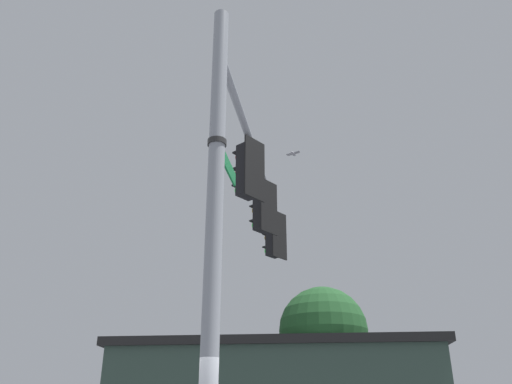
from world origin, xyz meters
The scene contains 8 objects.
signal_pole centered at (0.00, 0.00, 3.86)m, with size 0.23×0.23×7.72m, color gray.
mast_arm centered at (3.19, 2.01, 6.91)m, with size 0.14×0.14×7.55m, color gray.
traffic_light_nearest_pole centered at (2.05, 1.31, 6.15)m, with size 0.54×0.49×1.31m.
traffic_light_mid_inner centered at (3.65, 2.32, 6.15)m, with size 0.54×0.49×1.31m.
traffic_light_mid_outer centered at (5.25, 3.33, 6.15)m, with size 0.54×0.49×1.31m.
street_name_sign centered at (0.33, 0.21, 5.39)m, with size 1.19×0.81×0.22m.
bird_flying centered at (5.88, 3.10, 8.69)m, with size 0.28×0.42×0.08m.
tree_by_storefront centered at (11.42, 6.20, 4.75)m, with size 3.18×3.18×6.40m.
Camera 1 is at (-4.38, -4.63, 1.80)m, focal length 36.39 mm.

